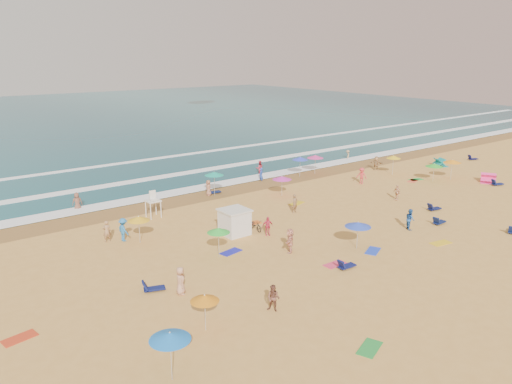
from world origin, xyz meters
TOP-DOWN VIEW (x-y plane):
  - ground at (0.00, 0.00)m, footprint 220.00×220.00m
  - ocean at (0.00, 84.00)m, footprint 220.00×140.00m
  - wet_sand at (0.00, 12.50)m, footprint 220.00×220.00m
  - surf_foam at (0.00, 21.32)m, footprint 200.00×18.70m
  - cabana at (-6.95, 1.20)m, footprint 2.00×2.00m
  - cabana_roof at (-6.95, 1.20)m, footprint 2.20×2.20m
  - bicycle at (-5.05, 0.90)m, footprint 0.74×1.79m
  - lifeguard_stand at (-10.27, 9.19)m, footprint 1.20×1.20m
  - beach_umbrellas at (1.69, 0.91)m, footprint 52.13×30.07m
  - loungers at (8.70, -3.07)m, footprint 53.91×25.72m
  - towels at (-0.79, -3.59)m, footprint 46.70×22.14m
  - popup_tents at (27.17, 1.52)m, footprint 5.50×10.63m
  - beachgoers at (0.68, 4.74)m, footprint 39.25×27.87m

SIDE VIEW (x-z plane):
  - ground at x=0.00m, z-range 0.00..0.00m
  - ocean at x=0.00m, z-range -0.09..0.09m
  - wet_sand at x=0.00m, z-range 0.01..0.01m
  - towels at x=-0.79m, z-range 0.00..0.03m
  - surf_foam at x=0.00m, z-range 0.08..0.12m
  - loungers at x=8.70m, z-range 0.00..0.34m
  - bicycle at x=-5.05m, z-range 0.00..0.92m
  - popup_tents at x=27.17m, z-range 0.00..1.20m
  - beachgoers at x=0.68m, z-range -0.24..1.88m
  - cabana at x=-6.95m, z-range 0.00..2.00m
  - lifeguard_stand at x=-10.27m, z-range 0.00..2.10m
  - cabana_roof at x=-6.95m, z-range 2.00..2.12m
  - beach_umbrellas at x=1.69m, z-range 1.69..2.47m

